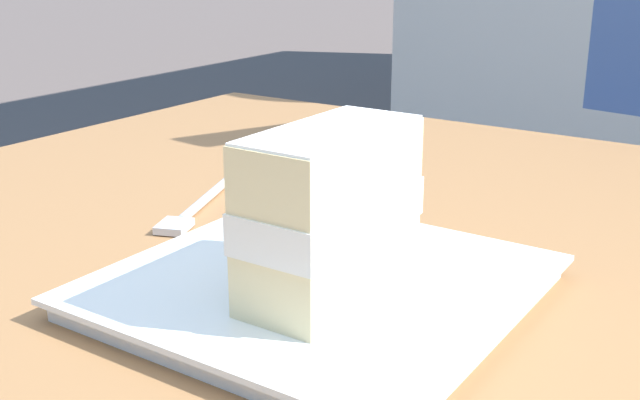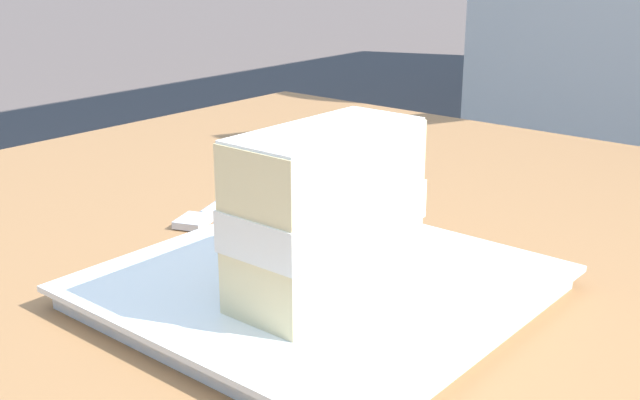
# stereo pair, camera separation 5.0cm
# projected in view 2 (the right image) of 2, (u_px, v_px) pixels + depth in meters

# --- Properties ---
(dessert_plate) EXTENTS (0.25, 0.25, 0.02)m
(dessert_plate) POSITION_uv_depth(u_px,v_px,m) (320.00, 287.00, 0.52)
(dessert_plate) COLOR white
(dessert_plate) RESTS_ON patio_table
(cake_slice) EXTENTS (0.13, 0.06, 0.10)m
(cake_slice) POSITION_uv_depth(u_px,v_px,m) (328.00, 213.00, 0.47)
(cake_slice) COLOR beige
(cake_slice) RESTS_ON dessert_plate
(dessert_fork) EXTENTS (0.16, 0.08, 0.01)m
(dessert_fork) POSITION_uv_depth(u_px,v_px,m) (223.00, 201.00, 0.70)
(dessert_fork) COLOR silver
(dessert_fork) RESTS_ON patio_table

